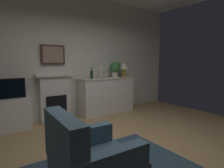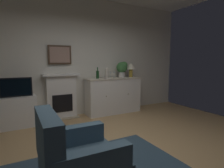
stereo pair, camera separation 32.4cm
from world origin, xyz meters
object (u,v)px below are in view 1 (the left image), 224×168
object	(u,v)px
tv_cabinet	(10,115)
sideboard_cabinet	(107,95)
table_lamp	(124,67)
vase_decorative	(101,73)
wine_glass_center	(108,73)
tv_set	(8,89)
fireplace_unit	(55,97)
framed_picture	(53,55)
potted_plant_small	(115,68)
wine_glass_left	(104,73)
wine_bottle	(92,74)
armchair	(91,163)

from	to	relation	value
tv_cabinet	sideboard_cabinet	bearing A→B (deg)	-0.37
table_lamp	vase_decorative	bearing A→B (deg)	-176.37
wine_glass_center	tv_set	distance (m)	2.36
sideboard_cabinet	fireplace_unit	bearing A→B (deg)	172.49
framed_picture	potted_plant_small	size ratio (longest dim) A/B	1.28
wine_glass_left	wine_bottle	bearing A→B (deg)	178.38
potted_plant_small	vase_decorative	bearing A→B (deg)	-169.80
wine_bottle	armchair	distance (m)	3.03
wine_glass_left	tv_cabinet	xyz separation A→B (m)	(-2.24, -0.00, -0.75)
fireplace_unit	framed_picture	size ratio (longest dim) A/B	2.00
fireplace_unit	table_lamp	distance (m)	2.04
fireplace_unit	wine_bottle	world-z (taller)	wine_bottle
framed_picture	wine_bottle	size ratio (longest dim) A/B	1.90
potted_plant_small	framed_picture	bearing A→B (deg)	173.87
vase_decorative	wine_bottle	bearing A→B (deg)	161.00
framed_picture	vase_decorative	size ratio (longest dim) A/B	1.96
wine_glass_left	tv_set	xyz separation A→B (m)	(-2.24, -0.02, -0.22)
potted_plant_small	wine_glass_center	bearing A→B (deg)	-171.41
tv_set	potted_plant_small	xyz separation A→B (m)	(2.63, 0.05, 0.35)
fireplace_unit	tv_cabinet	world-z (taller)	fireplace_unit
vase_decorative	potted_plant_small	distance (m)	0.55
vase_decorative	fireplace_unit	bearing A→B (deg)	168.54
table_lamp	armchair	size ratio (longest dim) A/B	0.43
wine_glass_left	armchair	size ratio (longest dim) A/B	0.18
fireplace_unit	tv_set	world-z (taller)	fireplace_unit
fireplace_unit	tv_cabinet	xyz separation A→B (m)	(-0.98, -0.16, -0.22)
fireplace_unit	potted_plant_small	xyz separation A→B (m)	(1.65, -0.13, 0.66)
framed_picture	wine_glass_center	distance (m)	1.47
wine_bottle	wine_glass_left	bearing A→B (deg)	-1.62
fireplace_unit	sideboard_cabinet	xyz separation A→B (m)	(1.34, -0.18, -0.07)
wine_glass_center	potted_plant_small	xyz separation A→B (m)	(0.27, 0.04, 0.13)
table_lamp	tv_set	world-z (taller)	table_lamp
wine_bottle	tv_cabinet	world-z (taller)	wine_bottle
wine_glass_center	armchair	distance (m)	3.27
table_lamp	potted_plant_small	xyz separation A→B (m)	(-0.26, 0.05, -0.02)
potted_plant_small	tv_cabinet	bearing A→B (deg)	-179.34
wine_bottle	wine_glass_center	size ratio (longest dim) A/B	1.76
tv_cabinet	vase_decorative	bearing A→B (deg)	-1.78
table_lamp	wine_glass_center	xyz separation A→B (m)	(-0.53, 0.00, -0.16)
sideboard_cabinet	wine_glass_center	distance (m)	0.60
wine_bottle	wine_glass_left	distance (m)	0.37
table_lamp	tv_set	xyz separation A→B (m)	(-2.88, -0.01, -0.38)
fireplace_unit	tv_cabinet	size ratio (longest dim) A/B	1.47
tv_set	armchair	xyz separation A→B (m)	(0.47, -2.57, -0.48)
wine_bottle	tv_cabinet	bearing A→B (deg)	-179.64
sideboard_cabinet	table_lamp	bearing A→B (deg)	0.00
fireplace_unit	table_lamp	world-z (taller)	table_lamp
fireplace_unit	vase_decorative	world-z (taller)	vase_decorative
tv_set	armchair	size ratio (longest dim) A/B	0.67
sideboard_cabinet	potted_plant_small	size ratio (longest dim) A/B	3.53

